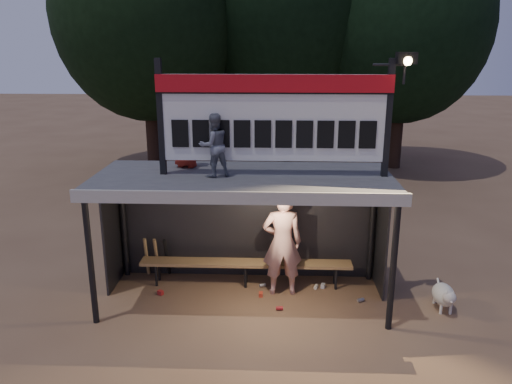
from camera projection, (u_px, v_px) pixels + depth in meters
ground at (244, 298)px, 9.04m from camera, size 80.00×80.00×0.00m
player at (282, 243)px, 8.98m from camera, size 0.77×0.55×1.99m
child_a at (214, 145)px, 8.13m from camera, size 0.64×0.59×1.04m
child_b at (186, 137)px, 8.77m from camera, size 0.61×0.49×1.10m
dugout_shelter at (244, 197)px, 8.76m from camera, size 5.10×2.08×2.32m
scoreboard_assembly at (277, 115)px, 8.08m from camera, size 4.10×0.27×1.99m
bench at (246, 264)px, 9.45m from camera, size 4.00×0.35×0.48m
tree_left at (146, 13)px, 17.24m from camera, size 6.46×6.46×9.27m
tree_right at (404, 23)px, 17.46m from camera, size 6.08×6.08×8.72m
dog at (444, 295)px, 8.58m from camera, size 0.36×0.81×0.49m
bats at (157, 257)px, 9.78m from camera, size 0.48×0.33×0.84m
litter at (281, 291)px, 9.23m from camera, size 3.77×1.18×0.08m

